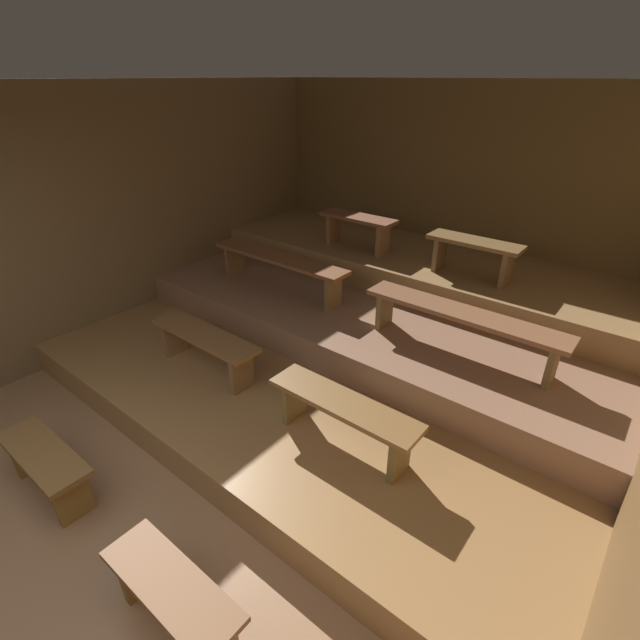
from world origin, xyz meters
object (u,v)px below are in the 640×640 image
Objects in this scene: bench_upper_left at (358,225)px; bench_lower_right at (343,412)px; bench_floor_left at (46,463)px; bench_middle_right at (462,319)px; bench_upper_right at (473,250)px; bench_middle_left at (279,263)px; bench_lower_left at (205,342)px; bench_floor_right at (173,595)px.

bench_lower_right is at bearing -56.93° from bench_upper_left.
bench_upper_left is at bearing 89.29° from bench_floor_left.
bench_upper_right reaches higher than bench_middle_right.
bench_floor_left is at bearing -123.20° from bench_middle_right.
bench_upper_left is (0.36, 1.00, 0.27)m from bench_middle_left.
bench_lower_left is 2.29m from bench_middle_right.
bench_upper_right is (-0.36, 1.00, 0.27)m from bench_middle_right.
bench_middle_right reaches higher than bench_floor_left.
bench_middle_left is (-0.31, 2.80, 0.62)m from bench_floor_left.
bench_upper_right reaches higher than bench_floor_left.
bench_middle_right is (2.14, 0.00, 0.00)m from bench_middle_left.
bench_middle_left reaches higher than bench_lower_right.
bench_middle_right is at bearing 0.00° from bench_middle_left.
bench_upper_right is (-0.05, 3.80, 0.89)m from bench_floor_right.
bench_upper_right is (1.43, 0.00, 0.00)m from bench_upper_left.
bench_floor_left is at bearing -89.11° from bench_lower_left.
bench_upper_right is at bearing 109.70° from bench_middle_right.
bench_middle_left and bench_middle_right have the same top height.
bench_middle_right reaches higher than bench_lower_right.
bench_floor_left is at bearing -135.97° from bench_lower_right.
bench_lower_right is at bearing -88.24° from bench_upper_right.
bench_floor_right is at bearing -56.80° from bench_middle_left.
bench_upper_left is (-1.48, 3.80, 0.89)m from bench_floor_right.
bench_upper_left is 1.43m from bench_upper_right.
bench_floor_right is at bearing -68.76° from bench_upper_left.
bench_lower_right is at bearing -102.36° from bench_middle_right.
bench_floor_right is at bearing -44.03° from bench_lower_left.
bench_middle_left is 1.87× the size of bench_upper_left.
bench_middle_right is at bearing -70.30° from bench_upper_right.
bench_middle_right is (0.29, 1.31, 0.31)m from bench_lower_right.
bench_upper_left reaches higher than bench_lower_right.
bench_middle_left is 2.14m from bench_middle_right.
bench_lower_left and bench_lower_right have the same top height.
bench_upper_left is at bearing 150.84° from bench_middle_right.
bench_floor_left is 0.52× the size of bench_middle_right.
bench_floor_left is 0.97× the size of bench_upper_left.
bench_upper_right is at bearing 91.76° from bench_lower_right.
bench_lower_left is 0.68× the size of bench_middle_left.
bench_floor_right is 0.97× the size of bench_upper_left.
bench_upper_right reaches higher than bench_lower_left.
bench_lower_right is 2.29m from bench_middle_left.
bench_lower_left is at bearing 135.97° from bench_floor_right.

